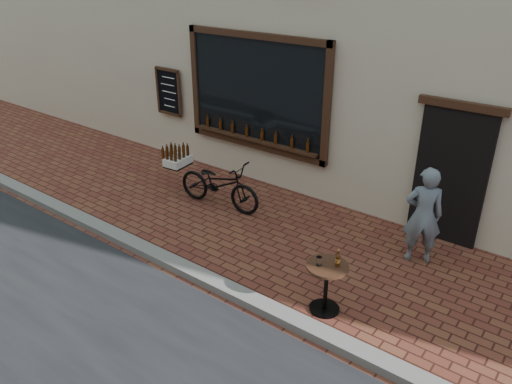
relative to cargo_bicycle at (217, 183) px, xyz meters
The scene contains 5 objects.
ground 2.82m from the cargo_bicycle, 49.85° to the right, with size 90.00×90.00×0.00m, color #5D271E.
kerb 2.66m from the cargo_bicycle, 47.04° to the right, with size 90.00×0.25×0.12m, color slate.
cargo_bicycle is the anchor object (origin of this frame).
bistro_table 3.42m from the cargo_bicycle, 24.66° to the right, with size 0.55×0.55×0.94m.
pedestrian 3.67m from the cargo_bicycle, ahead, with size 0.56×0.37×1.54m, color slate.
Camera 1 is at (3.77, -4.06, 4.29)m, focal length 35.00 mm.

